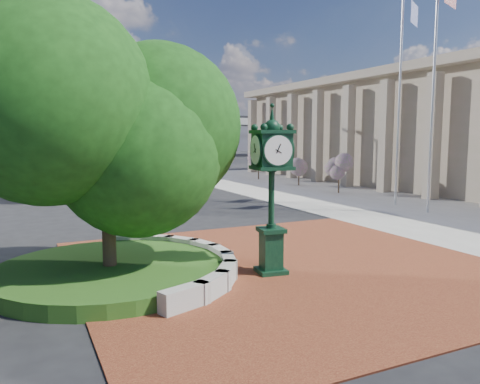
% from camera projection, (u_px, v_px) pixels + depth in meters
% --- Properties ---
extents(ground, '(200.00, 200.00, 0.00)m').
position_uv_depth(ground, '(272.00, 259.00, 14.74)').
color(ground, black).
rests_on(ground, ground).
extents(plaza, '(12.00, 12.00, 0.04)m').
position_uv_depth(plaza, '(289.00, 266.00, 13.84)').
color(plaza, maroon).
rests_on(plaza, ground).
extents(sidewalk, '(20.00, 50.00, 0.04)m').
position_uv_depth(sidewalk, '(411.00, 195.00, 30.52)').
color(sidewalk, '#9E9B93').
rests_on(sidewalk, ground).
extents(planter_wall, '(2.96, 6.77, 0.54)m').
position_uv_depth(planter_wall, '(191.00, 260.00, 13.56)').
color(planter_wall, '#9E9B93').
rests_on(planter_wall, ground).
extents(grass_bed, '(6.10, 6.10, 0.40)m').
position_uv_depth(grass_bed, '(110.00, 272.00, 12.59)').
color(grass_bed, '#234D16').
rests_on(grass_bed, ground).
extents(civic_building, '(17.35, 44.00, 8.60)m').
position_uv_depth(civic_building, '(469.00, 130.00, 35.03)').
color(civic_building, tan).
rests_on(civic_building, ground).
extents(overpass, '(90.00, 12.00, 7.50)m').
position_uv_depth(overpass, '(62.00, 120.00, 76.67)').
color(overpass, '#9E9B93').
rests_on(overpass, ground).
extents(tree_planter, '(5.20, 5.20, 6.33)m').
position_uv_depth(tree_planter, '(106.00, 141.00, 12.17)').
color(tree_planter, '#38281C').
rests_on(tree_planter, ground).
extents(tree_street, '(4.40, 4.40, 5.45)m').
position_uv_depth(tree_street, '(73.00, 146.00, 28.80)').
color(tree_street, '#38281C').
rests_on(tree_street, ground).
extents(post_clock, '(1.08, 1.08, 4.65)m').
position_uv_depth(post_clock, '(272.00, 183.00, 12.82)').
color(post_clock, black).
rests_on(post_clock, ground).
extents(parked_car, '(3.11, 5.26, 1.68)m').
position_uv_depth(parked_car, '(138.00, 166.00, 47.28)').
color(parked_car, '#500B19').
rests_on(parked_car, ground).
extents(flagpole_a, '(1.76, 0.68, 11.64)m').
position_uv_depth(flagpole_a, '(433.00, 92.00, 22.75)').
color(flagpole_a, silver).
rests_on(flagpole_a, ground).
extents(flagpole_b, '(1.65, 0.90, 11.33)m').
position_uv_depth(flagpole_b, '(399.00, 100.00, 25.41)').
color(flagpole_b, silver).
rests_on(flagpole_b, ground).
extents(street_lamp_near, '(2.08, 0.59, 9.35)m').
position_uv_depth(street_lamp_near, '(148.00, 117.00, 40.08)').
color(street_lamp_near, slate).
rests_on(street_lamp_near, ground).
extents(street_lamp_far, '(1.76, 0.81, 8.19)m').
position_uv_depth(street_lamp_far, '(84.00, 127.00, 48.61)').
color(street_lamp_far, slate).
rests_on(street_lamp_far, ground).
extents(shrub_near, '(1.20, 1.20, 2.20)m').
position_uv_depth(shrub_near, '(339.00, 170.00, 31.28)').
color(shrub_near, '#38281C').
rests_on(shrub_near, ground).
extents(shrub_mid, '(1.20, 1.20, 2.20)m').
position_uv_depth(shrub_mid, '(299.00, 165.00, 36.22)').
color(shrub_mid, '#38281C').
rests_on(shrub_mid, ground).
extents(shrub_far, '(1.20, 1.20, 2.20)m').
position_uv_depth(shrub_far, '(259.00, 162.00, 41.22)').
color(shrub_far, '#38281C').
rests_on(shrub_far, ground).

